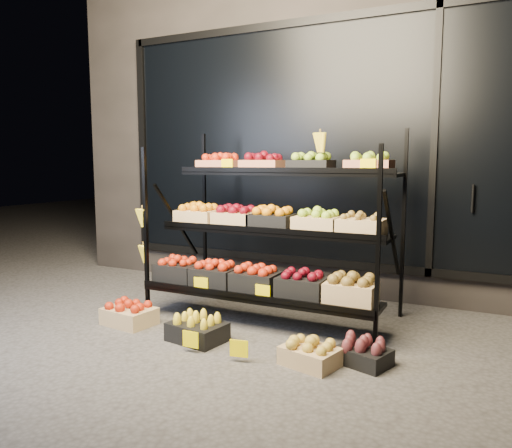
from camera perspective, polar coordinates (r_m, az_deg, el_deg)
The scene contains 9 objects.
ground at distance 4.00m, azimuth -2.04°, elevation -13.00°, with size 24.00×24.00×0.00m, color #514F4C.
building at distance 6.16m, azimuth 9.64°, elevation 10.52°, with size 6.00×2.08×3.50m.
display_rack at distance 4.33m, azimuth 1.54°, elevation -0.66°, with size 2.18×1.02×1.74m.
tag_floor_a at distance 3.74m, azimuth -7.48°, elevation -13.52°, with size 0.13×0.01×0.12m, color #FFE200.
tag_floor_b at distance 3.55m, azimuth -1.97°, elevation -14.64°, with size 0.13×0.01×0.12m, color #FFE200.
floor_crate_left at distance 4.43m, azimuth -14.29°, elevation -9.85°, with size 0.45×0.35×0.21m.
floor_crate_midleft at distance 3.95m, azimuth -6.73°, elevation -11.78°, with size 0.46×0.37×0.21m.
floor_crate_midright at distance 3.51m, azimuth 6.20°, elevation -14.40°, with size 0.42×0.35×0.19m.
floor_crate_right at distance 3.58m, azimuth 12.21°, elevation -14.17°, with size 0.40×0.34×0.18m.
Camera 1 is at (1.79, -3.30, 1.38)m, focal length 35.00 mm.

